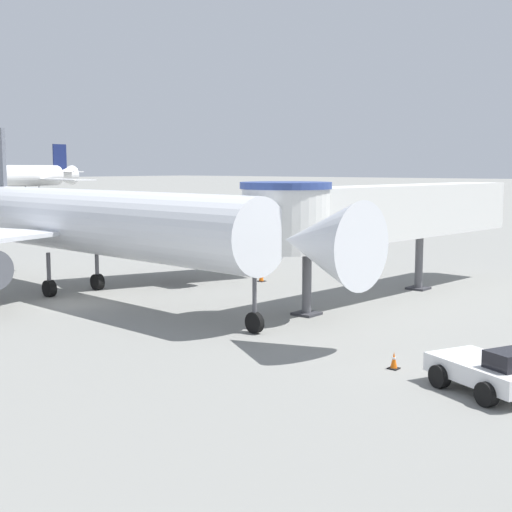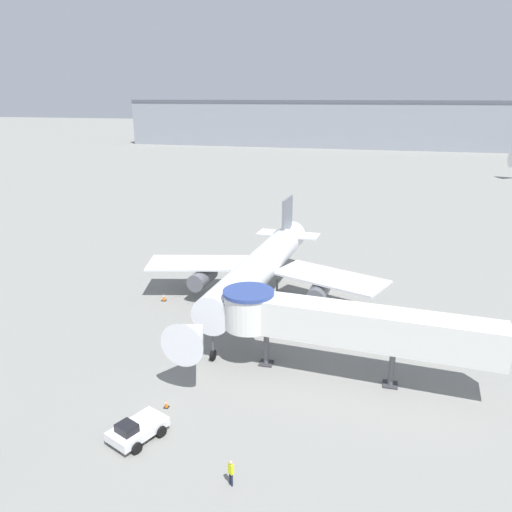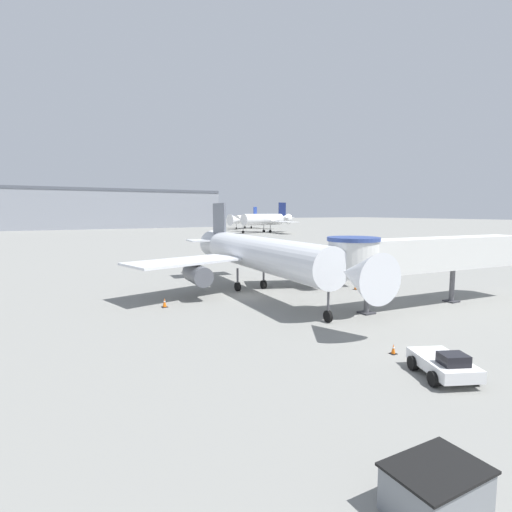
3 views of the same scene
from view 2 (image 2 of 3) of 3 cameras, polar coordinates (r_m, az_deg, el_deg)
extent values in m
plane|color=gray|center=(52.29, -1.82, -5.70)|extent=(800.00, 800.00, 0.00)
cylinder|color=silver|center=(50.01, -0.10, -1.82)|extent=(4.92, 22.78, 3.35)
cone|color=silver|center=(37.65, -7.22, -8.87)|extent=(3.60, 3.91, 3.35)
cone|color=silver|center=(61.40, 3.61, 1.91)|extent=(3.70, 5.25, 3.35)
cube|color=silver|center=(54.82, -6.47, -0.79)|extent=(11.95, 7.54, 0.22)
cube|color=silver|center=(50.72, 8.51, -2.44)|extent=(12.14, 8.79, 0.22)
cube|color=slate|center=(60.40, 3.60, 4.60)|extent=(0.52, 4.08, 4.36)
cube|color=silver|center=(61.47, 3.68, 2.49)|extent=(7.71, 3.37, 0.18)
cylinder|color=#565960|center=(53.79, -6.12, -2.48)|extent=(2.12, 4.19, 1.84)
cylinder|color=#565960|center=(50.14, 7.19, -4.06)|extent=(2.12, 4.19, 1.84)
cylinder|color=#4C4C51|center=(41.70, -4.97, -10.06)|extent=(0.18, 0.18, 1.93)
cylinder|color=black|center=(42.16, -4.93, -11.22)|extent=(0.32, 0.92, 0.90)
cylinder|color=#4C4C51|center=(53.89, -0.67, -3.33)|extent=(0.22, 0.22, 1.93)
cylinder|color=black|center=(54.25, -0.66, -4.28)|extent=(0.46, 0.93, 0.90)
cylinder|color=#4C4C51|center=(53.04, 2.42, -3.70)|extent=(0.22, 0.22, 1.93)
cylinder|color=black|center=(53.41, 2.41, -4.66)|extent=(0.46, 0.93, 0.90)
cube|color=silver|center=(38.23, 12.77, -7.96)|extent=(19.08, 4.02, 2.80)
cylinder|color=silver|center=(40.07, -0.86, -6.25)|extent=(3.90, 3.90, 2.80)
cylinder|color=navy|center=(39.46, -0.87, -4.19)|extent=(4.10, 4.10, 0.30)
cylinder|color=#56565B|center=(40.94, 1.19, -10.32)|extent=(0.44, 0.44, 3.13)
cube|color=#333338|center=(41.67, 1.18, -12.14)|extent=(1.10, 1.10, 0.12)
cylinder|color=#56565B|center=(39.49, 15.25, -12.14)|extent=(0.44, 0.44, 3.13)
cube|color=#333338|center=(40.25, 15.08, -14.00)|extent=(1.10, 1.10, 0.12)
cube|color=silver|center=(34.45, -13.35, -18.68)|extent=(3.32, 4.15, 0.59)
cube|color=black|center=(33.74, -14.55, -18.50)|extent=(1.53, 1.42, 0.53)
cylinder|color=black|center=(34.85, -15.80, -19.02)|extent=(0.59, 0.80, 0.73)
cylinder|color=black|center=(33.48, -13.52, -20.55)|extent=(0.59, 0.80, 0.73)
cylinder|color=black|center=(35.79, -13.13, -17.69)|extent=(0.59, 0.80, 0.73)
cylinder|color=black|center=(34.46, -10.80, -19.08)|extent=(0.59, 0.80, 0.73)
cube|color=black|center=(47.86, 10.80, -8.34)|extent=(0.43, 0.43, 0.04)
cone|color=orange|center=(47.70, 10.83, -7.96)|extent=(0.30, 0.30, 0.67)
cylinder|color=white|center=(47.67, 10.83, -7.87)|extent=(0.16, 0.16, 0.08)
cube|color=black|center=(37.17, -10.20, -16.64)|extent=(0.35, 0.35, 0.04)
cone|color=orange|center=(37.00, -10.23, -16.26)|extent=(0.24, 0.24, 0.55)
cylinder|color=white|center=(36.96, -10.23, -16.17)|extent=(0.13, 0.13, 0.07)
cube|color=black|center=(54.41, -10.48, -5.02)|extent=(0.49, 0.49, 0.04)
cone|color=orange|center=(54.26, -10.50, -4.62)|extent=(0.34, 0.34, 0.77)
cylinder|color=white|center=(54.22, -10.51, -4.53)|extent=(0.19, 0.19, 0.09)
cylinder|color=#1E2338|center=(30.61, -2.76, -24.21)|extent=(0.12, 0.12, 0.80)
cylinder|color=#1E2338|center=(30.71, -2.98, -24.05)|extent=(0.12, 0.12, 0.80)
cube|color=#D1E019|center=(30.18, -2.90, -23.12)|extent=(0.37, 0.32, 0.63)
sphere|color=tan|center=(29.91, -2.91, -22.50)|extent=(0.22, 0.22, 0.22)
cube|color=gray|center=(222.93, 7.75, 14.65)|extent=(167.51, 23.35, 17.95)
cube|color=#4C515B|center=(222.62, 7.85, 17.11)|extent=(167.51, 23.82, 1.20)
camera|label=1|loc=(40.91, -47.51, -8.30)|focal=50.00mm
camera|label=3|loc=(36.05, -50.80, -9.71)|focal=28.00mm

